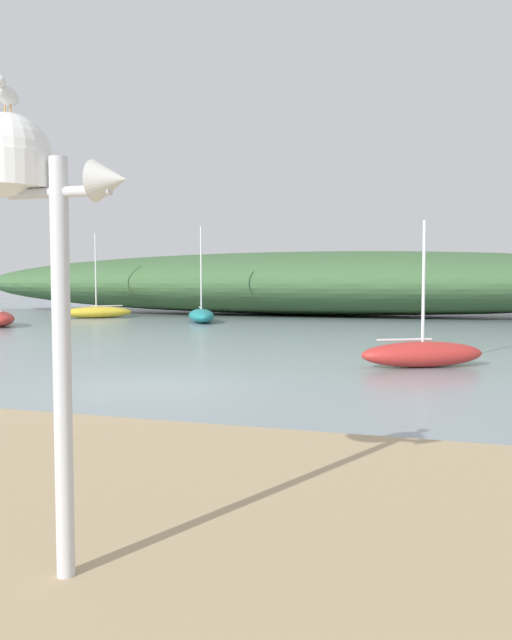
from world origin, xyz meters
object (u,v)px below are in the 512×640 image
seagull_on_radar (6,93)px  sailboat_outer_mooring (201,315)px  sailboat_inner_mooring (96,312)px  sailboat_near_shore (422,354)px  mast_structure (22,190)px

seagull_on_radar → sailboat_outer_mooring: sailboat_outer_mooring is taller
sailboat_inner_mooring → sailboat_near_shore: 25.25m
sailboat_outer_mooring → mast_structure: bearing=-70.1°
mast_structure → sailboat_near_shore: 13.09m
mast_structure → sailboat_near_shore: bearing=80.7°
seagull_on_radar → sailboat_inner_mooring: sailboat_inner_mooring is taller
mast_structure → sailboat_near_shore: (2.08, 12.69, -2.42)m
mast_structure → seagull_on_radar: size_ratio=10.23×
mast_structure → sailboat_inner_mooring: size_ratio=0.61×
sailboat_inner_mooring → sailboat_outer_mooring: (7.48, -1.89, 0.02)m
seagull_on_radar → sailboat_outer_mooring: 28.87m
mast_structure → sailboat_near_shore: size_ratio=0.83×
sailboat_inner_mooring → sailboat_outer_mooring: 7.72m
mast_structure → sailboat_outer_mooring: size_ratio=0.61×
mast_structure → sailboat_near_shore: sailboat_near_shore is taller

